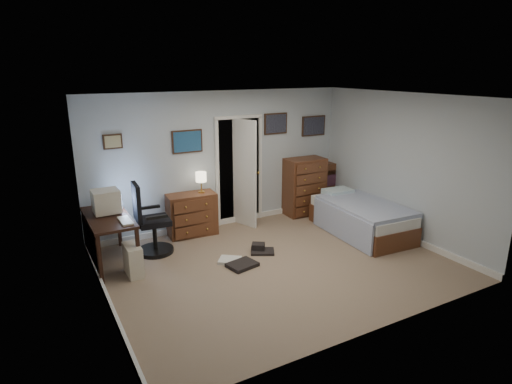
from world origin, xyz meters
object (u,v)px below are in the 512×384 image
(low_dresser, at_px, (192,214))
(computer_desk, at_px, (103,228))
(office_chair, at_px, (150,227))
(bed, at_px, (360,217))
(tall_dresser, at_px, (304,186))

(low_dresser, bearing_deg, computer_desk, -158.23)
(computer_desk, height_order, low_dresser, same)
(office_chair, height_order, bed, office_chair)
(low_dresser, height_order, bed, low_dresser)
(low_dresser, distance_m, bed, 3.03)
(bed, bearing_deg, computer_desk, 171.58)
(office_chair, distance_m, tall_dresser, 3.31)
(office_chair, bearing_deg, tall_dresser, 11.24)
(computer_desk, relative_size, tall_dresser, 1.15)
(low_dresser, bearing_deg, bed, -23.47)
(computer_desk, xyz_separation_m, tall_dresser, (4.00, 0.49, -0.01))
(low_dresser, xyz_separation_m, tall_dresser, (2.41, -0.02, 0.20))
(bed, bearing_deg, tall_dresser, 104.68)
(computer_desk, bearing_deg, bed, -12.40)
(computer_desk, bearing_deg, office_chair, 4.09)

